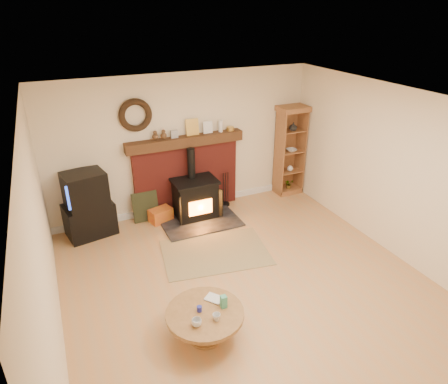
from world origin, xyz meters
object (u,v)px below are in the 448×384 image
coffee_table (205,317)px  wood_stove (196,200)px  curio_cabinet (289,150)px  tv_unit (88,206)px

coffee_table → wood_stove: bearing=71.5°
curio_cabinet → coffee_table: 4.46m
wood_stove → curio_cabinet: size_ratio=0.76×
wood_stove → curio_cabinet: curio_cabinet is taller
tv_unit → coffee_table: 3.19m
wood_stove → coffee_table: size_ratio=1.51×
wood_stove → coffee_table: wood_stove is taller
wood_stove → coffee_table: bearing=-108.5°
tv_unit → curio_cabinet: bearing=1.2°
tv_unit → coffee_table: (0.92, -3.05, -0.23)m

